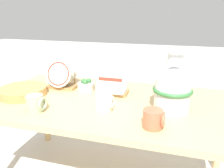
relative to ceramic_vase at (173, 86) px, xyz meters
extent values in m
cube|color=tan|center=(-0.36, 0.04, -0.16)|extent=(1.59, 0.82, 0.03)
cylinder|color=tan|center=(-1.10, 0.40, -0.48)|extent=(0.06, 0.06, 0.60)
cylinder|color=tan|center=(0.38, 0.40, -0.48)|extent=(0.06, 0.06, 0.60)
cylinder|color=silver|center=(0.00, 0.00, -0.04)|extent=(0.20, 0.20, 0.19)
cone|color=silver|center=(0.00, 0.00, 0.09)|extent=(0.20, 0.20, 0.07)
cylinder|color=silver|center=(0.00, 0.00, 0.16)|extent=(0.08, 0.08, 0.07)
torus|color=silver|center=(0.00, 0.00, 0.19)|extent=(0.12, 0.12, 0.02)
torus|color=#38753D|center=(0.00, 0.00, -0.02)|extent=(0.22, 0.22, 0.02)
cube|color=tan|center=(-0.78, 0.18, -0.13)|extent=(0.21, 0.12, 0.02)
cylinder|color=tan|center=(-0.85, 0.23, -0.08)|extent=(0.01, 0.01, 0.08)
cylinder|color=tan|center=(-0.70, 0.23, -0.08)|extent=(0.01, 0.01, 0.08)
cylinder|color=silver|center=(-0.78, 0.13, -0.02)|extent=(0.19, 0.07, 0.19)
torus|color=#B23323|center=(-0.78, 0.12, -0.02)|extent=(0.17, 0.06, 0.16)
cylinder|color=silver|center=(-0.78, 0.15, -0.02)|extent=(0.19, 0.07, 0.19)
cylinder|color=silver|center=(-0.78, 0.18, -0.02)|extent=(0.19, 0.07, 0.19)
cylinder|color=silver|center=(-0.78, 0.20, -0.02)|extent=(0.19, 0.07, 0.19)
cylinder|color=silver|center=(-0.78, 0.23, -0.02)|extent=(0.19, 0.07, 0.19)
cube|color=tan|center=(-0.39, 0.16, -0.13)|extent=(0.21, 0.12, 0.02)
cylinder|color=tan|center=(-0.46, 0.21, -0.08)|extent=(0.01, 0.01, 0.08)
cylinder|color=tan|center=(-0.32, 0.21, -0.08)|extent=(0.01, 0.01, 0.08)
cube|color=silver|center=(-0.39, 0.11, -0.03)|extent=(0.19, 0.06, 0.18)
cube|color=silver|center=(-0.39, 0.13, -0.03)|extent=(0.19, 0.06, 0.18)
cube|color=silver|center=(-0.39, 0.16, -0.03)|extent=(0.19, 0.06, 0.18)
cube|color=silver|center=(-0.39, 0.19, -0.03)|extent=(0.19, 0.06, 0.18)
cube|color=silver|center=(-0.39, 0.21, -0.03)|extent=(0.19, 0.06, 0.18)
cube|color=#B23323|center=(-0.39, 0.11, -0.03)|extent=(0.16, 0.01, 0.02)
cylinder|color=tan|center=(-0.96, -0.03, -0.14)|extent=(0.31, 0.31, 0.01)
cylinder|color=tan|center=(-0.96, -0.03, -0.13)|extent=(0.31, 0.31, 0.01)
cylinder|color=tan|center=(-0.96, -0.03, -0.12)|extent=(0.31, 0.31, 0.01)
cylinder|color=tan|center=(-0.96, -0.03, -0.11)|extent=(0.31, 0.31, 0.01)
cylinder|color=tan|center=(-0.96, -0.03, -0.10)|extent=(0.31, 0.31, 0.01)
cylinder|color=tan|center=(-0.96, -0.03, -0.09)|extent=(0.31, 0.31, 0.01)
cylinder|color=#9EB28E|center=(-0.73, -0.22, -0.10)|extent=(0.10, 0.10, 0.09)
torus|color=#9EB28E|center=(-0.69, -0.22, -0.09)|extent=(0.02, 0.08, 0.08)
cylinder|color=#B76647|center=(-0.08, -0.23, -0.10)|extent=(0.10, 0.10, 0.09)
torus|color=#B76647|center=(-0.03, -0.23, -0.09)|extent=(0.02, 0.08, 0.08)
cylinder|color=silver|center=(-0.37, -0.10, -0.10)|extent=(0.10, 0.10, 0.09)
torus|color=silver|center=(-0.32, -0.10, -0.09)|extent=(0.02, 0.08, 0.08)
cylinder|color=silver|center=(-0.59, 0.17, -0.11)|extent=(0.12, 0.12, 0.06)
sphere|color=#38753D|center=(-0.61, 0.17, -0.07)|extent=(0.04, 0.04, 0.04)
sphere|color=#38753D|center=(-0.57, 0.18, -0.07)|extent=(0.04, 0.04, 0.04)
sphere|color=#38753D|center=(-0.59, 0.15, -0.07)|extent=(0.04, 0.04, 0.04)
camera|label=1|loc=(-0.01, -1.19, 0.39)|focal=35.00mm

